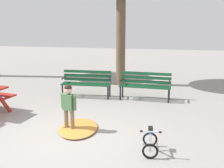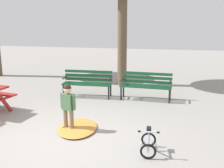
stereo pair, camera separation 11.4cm
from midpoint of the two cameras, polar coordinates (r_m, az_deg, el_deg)
ground at (r=6.22m, az=-9.30°, el=-10.79°), size 36.00×36.00×0.00m
park_bench_far_left at (r=9.12m, az=-4.68°, el=0.57°), size 1.62×0.51×0.85m
park_bench_left at (r=8.83m, az=7.37°, el=0.07°), size 1.62×0.53×0.85m
child_standing at (r=6.37m, az=-8.51°, el=-3.99°), size 0.40×0.23×1.09m
kids_bicycle at (r=5.49m, az=8.09°, el=-11.85°), size 0.39×0.58×0.54m
leaf_pile at (r=6.59m, az=-6.52°, el=-8.92°), size 1.04×1.37×0.07m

